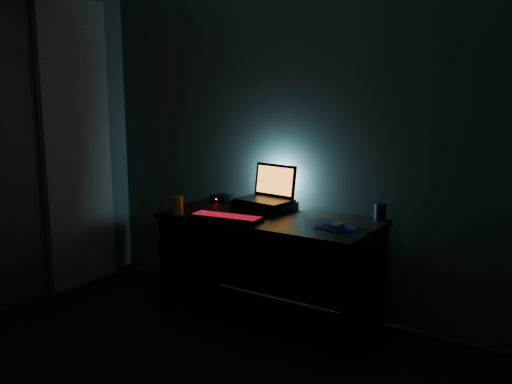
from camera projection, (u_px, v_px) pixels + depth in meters
room at (78, 176)px, 2.50m from camera, size 3.50×4.00×2.50m
desk at (274, 250)px, 4.02m from camera, size 1.50×0.70×0.75m
curtain at (77, 146)px, 4.60m from camera, size 0.06×0.65×2.30m
riser at (264, 205)px, 4.12m from camera, size 0.43×0.34×0.06m
laptop at (269, 192)px, 4.14m from camera, size 0.41×0.32×0.26m
keyboard at (226, 217)px, 3.82m from camera, size 0.51×0.22×0.03m
mousepad at (337, 228)px, 3.59m from camera, size 0.24×0.22×0.00m
mouse at (337, 226)px, 3.59m from camera, size 0.07×0.10×0.03m
pen_cup at (380, 212)px, 3.80m from camera, size 0.09×0.09×0.11m
juice_glass at (178, 205)px, 3.97m from camera, size 0.09×0.09×0.13m
router at (222, 198)px, 4.41m from camera, size 0.17×0.15×0.05m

